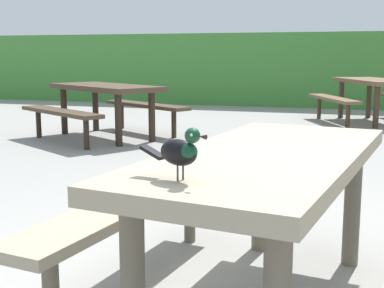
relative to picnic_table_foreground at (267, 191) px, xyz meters
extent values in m
cube|color=#428438|center=(-0.24, 10.40, 0.26)|extent=(28.00, 1.94, 1.63)
cube|color=gray|center=(0.00, 0.00, 0.15)|extent=(1.02, 1.89, 0.07)
cylinder|color=#635B4C|center=(-0.37, -0.65, -0.22)|extent=(0.09, 0.09, 0.67)
cylinder|color=#635B4C|center=(-0.16, 0.73, -0.22)|extent=(0.09, 0.09, 0.67)
cylinder|color=#635B4C|center=(0.37, 0.65, -0.22)|extent=(0.09, 0.09, 0.67)
cube|color=gray|center=(-0.69, 0.10, -0.14)|extent=(0.53, 1.73, 0.05)
cylinder|color=#635B4C|center=(-0.60, 0.74, -0.36)|extent=(0.07, 0.07, 0.39)
ellipsoid|color=black|center=(-0.20, -0.65, 0.28)|extent=(0.17, 0.12, 0.09)
ellipsoid|color=#0F3823|center=(-0.16, -0.66, 0.29)|extent=(0.08, 0.08, 0.06)
sphere|color=#0F3823|center=(-0.14, -0.67, 0.34)|extent=(0.05, 0.05, 0.05)
sphere|color=#EAE08C|center=(-0.12, -0.66, 0.35)|extent=(0.01, 0.01, 0.01)
sphere|color=#EAE08C|center=(-0.14, -0.69, 0.35)|extent=(0.01, 0.01, 0.01)
cone|color=black|center=(-0.10, -0.68, 0.34)|extent=(0.03, 0.03, 0.02)
cube|color=black|center=(-0.31, -0.60, 0.27)|extent=(0.11, 0.07, 0.04)
cylinder|color=#47423D|center=(-0.18, -0.64, 0.21)|extent=(0.01, 0.01, 0.05)
cylinder|color=#47423D|center=(-0.19, -0.66, 0.21)|extent=(0.01, 0.01, 0.05)
cube|color=brown|center=(0.60, 7.27, 0.15)|extent=(1.43, 1.95, 0.07)
cylinder|color=#423324|center=(0.65, 6.52, -0.22)|extent=(0.09, 0.09, 0.67)
cylinder|color=#423324|center=(0.07, 7.80, -0.22)|extent=(0.09, 0.09, 0.67)
cylinder|color=#423324|center=(0.56, 8.02, -0.22)|extent=(0.09, 0.09, 0.67)
cube|color=brown|center=(-0.03, 6.98, -0.14)|extent=(0.96, 1.67, 0.05)
cylinder|color=#423324|center=(0.23, 6.40, -0.36)|extent=(0.07, 0.07, 0.39)
cylinder|color=#423324|center=(-0.30, 7.57, -0.36)|extent=(0.07, 0.07, 0.39)
cube|color=#473828|center=(-2.98, 4.38, 0.15)|extent=(1.94, 1.57, 0.07)
cylinder|color=#2E241A|center=(-2.51, 3.79, -0.22)|extent=(0.09, 0.09, 0.67)
cylinder|color=#2E241A|center=(-2.24, 4.25, -0.22)|extent=(0.09, 0.09, 0.67)
cylinder|color=#2E241A|center=(-3.72, 4.51, -0.22)|extent=(0.09, 0.09, 0.67)
cylinder|color=#2E241A|center=(-3.45, 4.97, -0.22)|extent=(0.09, 0.09, 0.67)
cube|color=#473828|center=(-3.34, 3.78, -0.14)|extent=(1.61, 1.11, 0.05)
cylinder|color=#2E241A|center=(-2.79, 3.45, -0.36)|extent=(0.07, 0.07, 0.39)
cylinder|color=#2E241A|center=(-3.89, 4.11, -0.36)|extent=(0.07, 0.07, 0.39)
cube|color=#473828|center=(-2.63, 4.98, -0.14)|extent=(1.61, 1.11, 0.05)
cylinder|color=#2E241A|center=(-2.07, 4.66, -0.36)|extent=(0.07, 0.07, 0.39)
cylinder|color=#2E241A|center=(-3.18, 5.31, -0.36)|extent=(0.07, 0.07, 0.39)
camera|label=1|loc=(0.37, -2.30, 0.60)|focal=49.72mm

